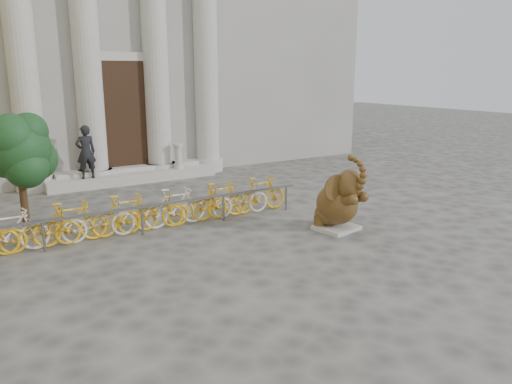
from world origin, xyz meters
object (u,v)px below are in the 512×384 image
pedestrian (86,152)px  elephant_statue (339,203)px  bike_rack (138,213)px  tree (20,151)px

pedestrian → elephant_statue: bearing=115.0°
elephant_statue → bike_rack: size_ratio=0.22×
elephant_statue → bike_rack: 4.91m
bike_rack → tree: tree is taller
elephant_statue → bike_rack: elephant_statue is taller
elephant_statue → tree: (-6.57, 3.74, 1.34)m
elephant_statue → pedestrian: pedestrian is taller
elephant_statue → bike_rack: (-4.26, 2.44, -0.20)m
tree → pedestrian: tree is taller
bike_rack → pedestrian: 5.45m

